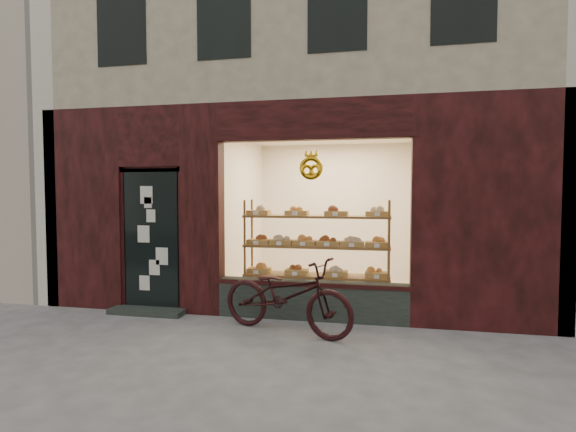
# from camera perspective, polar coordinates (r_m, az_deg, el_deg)

# --- Properties ---
(ground) EXTENTS (90.00, 90.00, 0.00)m
(ground) POSITION_cam_1_polar(r_m,az_deg,el_deg) (4.74, -6.90, -19.52)
(ground) COLOR #535353
(bakery_building) EXTENTS (7.20, 7.28, 9.00)m
(bakery_building) POSITION_cam_1_polar(r_m,az_deg,el_deg) (10.25, 3.62, 24.61)
(bakery_building) COLOR black
(bakery_building) RESTS_ON ground
(display_shelf) EXTENTS (2.20, 0.45, 1.70)m
(display_shelf) POSITION_cam_1_polar(r_m,az_deg,el_deg) (6.83, 3.61, -4.92)
(display_shelf) COLOR brown
(display_shelf) RESTS_ON ground
(bicycle) EXTENTS (1.98, 1.20, 0.98)m
(bicycle) POSITION_cam_1_polar(r_m,az_deg,el_deg) (5.87, -0.21, -10.00)
(bicycle) COLOR black
(bicycle) RESTS_ON ground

